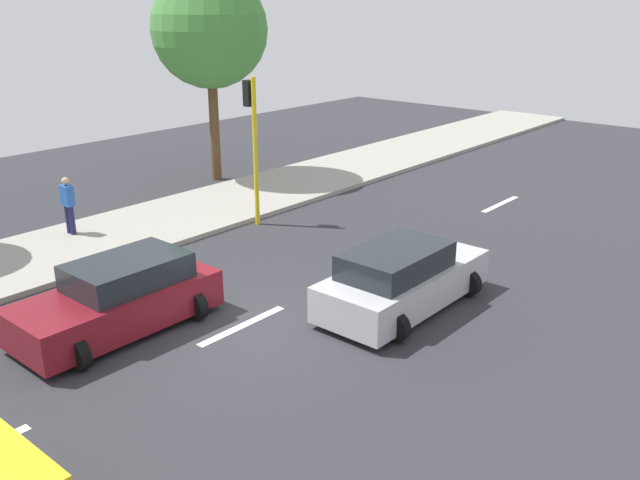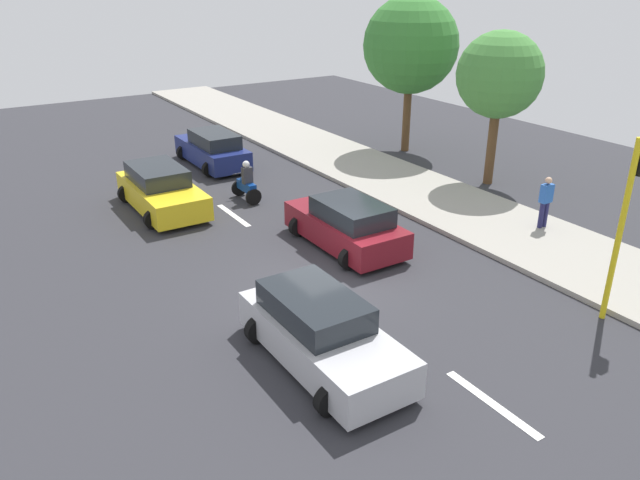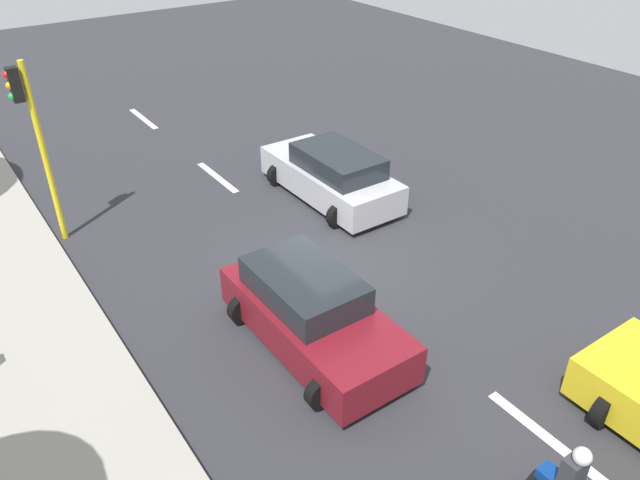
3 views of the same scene
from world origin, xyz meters
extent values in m
cube|color=#2D2D33|center=(0.00, 0.00, -0.05)|extent=(40.00, 60.00, 0.10)
cube|color=#9E998E|center=(7.00, 0.00, 0.07)|extent=(4.00, 60.00, 0.15)
cube|color=white|center=(0.00, -12.00, 0.01)|extent=(0.20, 2.40, 0.01)
cube|color=white|center=(0.00, -6.00, 0.01)|extent=(0.20, 2.40, 0.01)
cube|color=white|center=(0.00, 0.00, 0.01)|extent=(0.20, 2.40, 0.01)
cube|color=white|center=(0.00, 6.00, 0.01)|extent=(0.20, 2.40, 0.01)
cube|color=#B7B7BC|center=(-2.06, -3.06, 0.56)|extent=(1.83, 4.50, 0.80)
cube|color=#1E2328|center=(-2.06, -2.70, 1.24)|extent=(1.54, 2.52, 0.56)
cylinder|color=black|center=(-1.26, -4.55, 0.32)|extent=(0.64, 0.22, 0.64)
cylinder|color=black|center=(-2.87, -4.55, 0.32)|extent=(0.64, 0.22, 0.64)
cylinder|color=black|center=(-1.26, -1.57, 0.32)|extent=(0.64, 0.22, 0.64)
cylinder|color=black|center=(-2.87, -1.57, 0.32)|extent=(0.64, 0.22, 0.64)
cube|color=maroon|center=(1.84, 1.84, 0.56)|extent=(1.85, 4.28, 0.80)
cube|color=#1E2328|center=(1.84, 1.50, 1.24)|extent=(1.55, 2.40, 0.56)
cylinder|color=black|center=(1.02, 3.26, 0.32)|extent=(0.64, 0.22, 0.64)
cylinder|color=black|center=(2.65, 3.26, 0.32)|extent=(0.64, 0.22, 0.64)
cylinder|color=black|center=(1.02, 0.43, 0.32)|extent=(0.64, 0.22, 0.64)
cylinder|color=black|center=(2.65, 0.43, 0.32)|extent=(0.64, 0.22, 0.64)
cylinder|color=black|center=(-1.01, 6.32, 0.32)|extent=(0.64, 0.22, 0.64)
cube|color=#333338|center=(1.08, 7.01, 1.00)|extent=(0.36, 0.24, 0.60)
sphere|color=silver|center=(1.08, 7.06, 1.40)|extent=(0.26, 0.26, 0.26)
cylinder|color=yellow|center=(4.75, -5.10, 2.25)|extent=(0.14, 0.14, 4.50)
cube|color=black|center=(4.97, -5.10, 4.00)|extent=(0.24, 0.24, 0.76)
sphere|color=red|center=(5.09, -5.10, 4.24)|extent=(0.16, 0.16, 0.16)
sphere|color=#F2A50C|center=(5.09, -5.10, 4.00)|extent=(0.16, 0.16, 0.16)
sphere|color=green|center=(5.09, -5.10, 3.76)|extent=(0.16, 0.16, 0.16)
camera|label=1|loc=(-9.82, 8.86, 6.66)|focal=38.16mm
camera|label=2|loc=(-8.12, -12.52, 7.84)|focal=34.71mm
camera|label=3|loc=(7.07, 9.49, 8.19)|focal=34.45mm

